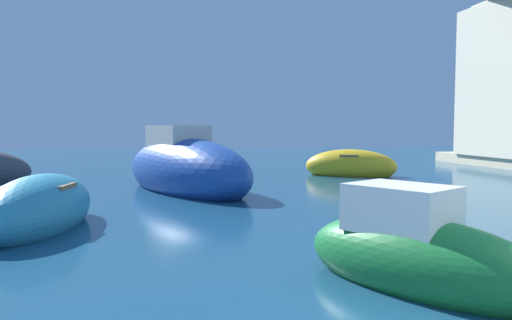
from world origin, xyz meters
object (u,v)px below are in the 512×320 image
Objects in this scene: moored_boat_3 at (185,169)px; moored_boat_4 at (416,255)px; moored_boat_5 at (350,166)px; moored_boat_1 at (39,209)px.

moored_boat_3 is 2.03× the size of moored_boat_4.
moored_boat_3 is 7.36m from moored_boat_5.
moored_boat_1 is at bearing -54.27° from moored_boat_3.
moored_boat_5 is at bearing -37.46° from moored_boat_1.
moored_boat_5 is at bearing 92.05° from moored_boat_3.
moored_boat_4 is 13.67m from moored_boat_5.
moored_boat_1 is 0.58× the size of moored_boat_3.
moored_boat_1 is 12.81m from moored_boat_5.
moored_boat_3 reaches higher than moored_boat_4.
moored_boat_3 is 1.77× the size of moored_boat_5.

